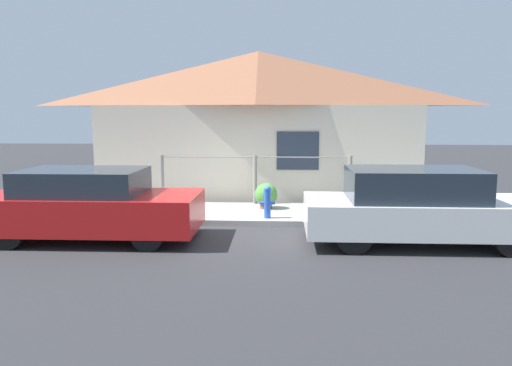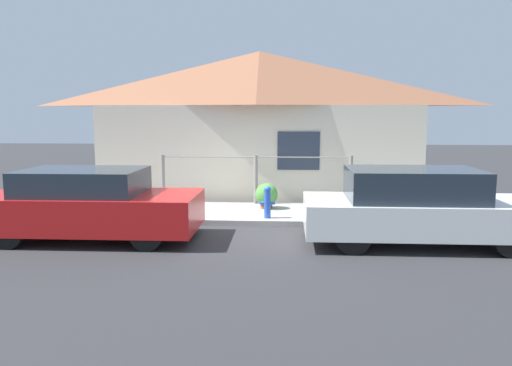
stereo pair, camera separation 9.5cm
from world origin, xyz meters
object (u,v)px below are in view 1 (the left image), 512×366
Objects in this scene: potted_plant_near_hydrant at (266,195)px; car_right at (419,207)px; fire_hydrant at (267,201)px; car_left at (91,205)px.

car_right is at bearing -43.48° from potted_plant_near_hydrant.
car_right is at bearing -29.77° from fire_hydrant.
car_left is 3.71m from fire_hydrant.
car_left is at bearing -153.95° from fire_hydrant.
car_right reaches higher than fire_hydrant.
fire_hydrant is at bearing 150.48° from car_right.
fire_hydrant is 1.15× the size of potted_plant_near_hydrant.
car_right is 3.28m from fire_hydrant.
car_right reaches higher than car_left.
fire_hydrant is (3.33, 1.63, -0.19)m from car_left.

